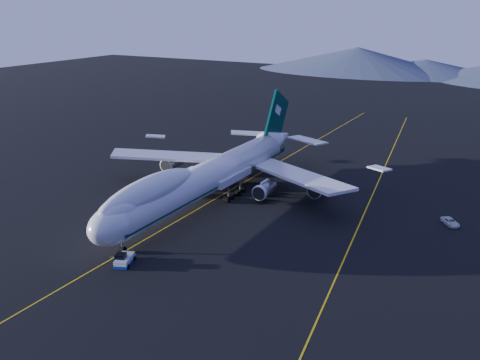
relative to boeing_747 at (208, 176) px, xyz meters
The scene contains 6 objects.
ground 5.81m from the boeing_747, 90.00° to the right, with size 500.00×500.00×0.00m, color black.
taxiway_line_main 5.80m from the boeing_747, 90.00° to the right, with size 0.25×220.00×0.01m, color #DDB80D.
taxiway_line_side 32.14m from the boeing_747, 18.38° to the left, with size 0.25×200.00×0.01m, color #DDB80D.
boeing_747 is the anchor object (origin of this frame).
pushback_tug 30.14m from the boeing_747, 84.20° to the right, with size 3.64×4.89×1.91m.
service_van 47.53m from the boeing_747, 14.96° to the left, with size 2.05×4.45×1.24m, color silver.
Camera 1 is at (56.17, -87.28, 39.28)m, focal length 40.00 mm.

